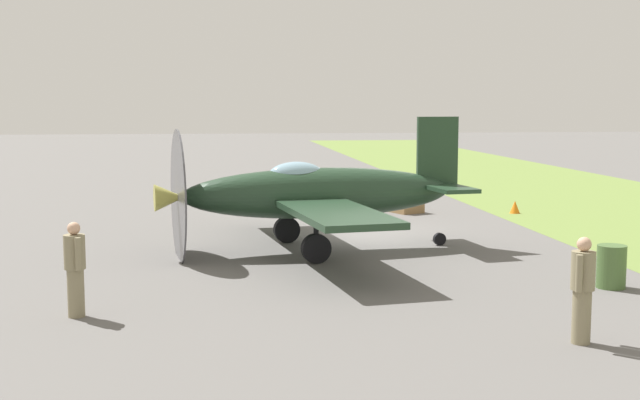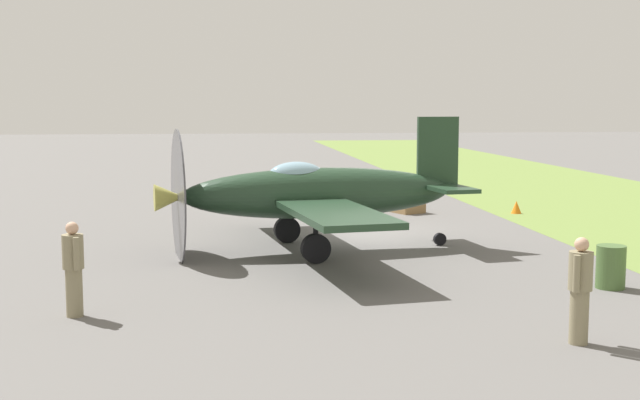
{
  "view_description": "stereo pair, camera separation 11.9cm",
  "coord_description": "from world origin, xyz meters",
  "px_view_note": "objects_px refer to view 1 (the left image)",
  "views": [
    {
      "loc": [
        -23.32,
        4.35,
        3.84
      ],
      "look_at": [
        -2.36,
        1.69,
        1.34
      ],
      "focal_mm": 46.32,
      "sensor_mm": 36.0,
      "label": 1
    },
    {
      "loc": [
        -23.34,
        4.23,
        3.84
      ],
      "look_at": [
        -2.36,
        1.69,
        1.34
      ],
      "focal_mm": 46.32,
      "sensor_mm": 36.0,
      "label": 2
    }
  ],
  "objects_px": {
    "ground_crew_chief": "(75,267)",
    "fuel_drum": "(611,267)",
    "airplane_lead": "(314,193)",
    "runway_marker_cone": "(515,207)",
    "supply_crate": "(407,204)",
    "ground_crew_mechanic": "(583,288)"
  },
  "relations": [
    {
      "from": "supply_crate",
      "to": "runway_marker_cone",
      "type": "relative_size",
      "value": 2.05
    },
    {
      "from": "ground_crew_mechanic",
      "to": "supply_crate",
      "type": "height_order",
      "value": "ground_crew_mechanic"
    },
    {
      "from": "ground_crew_mechanic",
      "to": "airplane_lead",
      "type": "bearing_deg",
      "value": -120.96
    },
    {
      "from": "ground_crew_chief",
      "to": "ground_crew_mechanic",
      "type": "bearing_deg",
      "value": -131.53
    },
    {
      "from": "airplane_lead",
      "to": "supply_crate",
      "type": "xyz_separation_m",
      "value": [
        7.15,
        -4.14,
        -1.2
      ]
    },
    {
      "from": "ground_crew_chief",
      "to": "runway_marker_cone",
      "type": "distance_m",
      "value": 17.92
    },
    {
      "from": "ground_crew_mechanic",
      "to": "ground_crew_chief",
      "type": "bearing_deg",
      "value": -69.72
    },
    {
      "from": "airplane_lead",
      "to": "supply_crate",
      "type": "height_order",
      "value": "airplane_lead"
    },
    {
      "from": "fuel_drum",
      "to": "runway_marker_cone",
      "type": "xyz_separation_m",
      "value": [
        11.44,
        -2.19,
        -0.23
      ]
    },
    {
      "from": "fuel_drum",
      "to": "runway_marker_cone",
      "type": "relative_size",
      "value": 2.05
    },
    {
      "from": "airplane_lead",
      "to": "runway_marker_cone",
      "type": "xyz_separation_m",
      "value": [
        6.47,
        -7.84,
        -1.3
      ]
    },
    {
      "from": "fuel_drum",
      "to": "ground_crew_chief",
      "type": "bearing_deg",
      "value": 95.4
    },
    {
      "from": "ground_crew_chief",
      "to": "fuel_drum",
      "type": "height_order",
      "value": "ground_crew_chief"
    },
    {
      "from": "ground_crew_chief",
      "to": "supply_crate",
      "type": "bearing_deg",
      "value": -58.33
    },
    {
      "from": "ground_crew_mechanic",
      "to": "fuel_drum",
      "type": "distance_m",
      "value": 4.44
    },
    {
      "from": "airplane_lead",
      "to": "supply_crate",
      "type": "relative_size",
      "value": 11.39
    },
    {
      "from": "airplane_lead",
      "to": "fuel_drum",
      "type": "distance_m",
      "value": 7.6
    },
    {
      "from": "airplane_lead",
      "to": "runway_marker_cone",
      "type": "distance_m",
      "value": 10.25
    },
    {
      "from": "ground_crew_chief",
      "to": "fuel_drum",
      "type": "bearing_deg",
      "value": -108.01
    },
    {
      "from": "airplane_lead",
      "to": "ground_crew_mechanic",
      "type": "xyz_separation_m",
      "value": [
        -8.7,
        -3.27,
        -0.61
      ]
    },
    {
      "from": "airplane_lead",
      "to": "runway_marker_cone",
      "type": "relative_size",
      "value": 23.3
    },
    {
      "from": "airplane_lead",
      "to": "supply_crate",
      "type": "distance_m",
      "value": 8.35
    }
  ]
}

